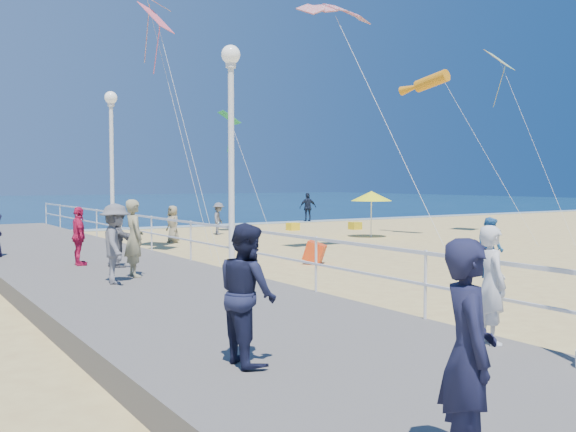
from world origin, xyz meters
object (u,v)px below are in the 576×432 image
spectator_0 (468,354)px  beach_chair_left (293,227)px  spectator_2 (115,244)px  beach_walker_b (308,207)px  woman_holding_toddler (491,284)px  lamp_post_far (112,151)px  beach_walker_c (173,224)px  beach_umbrella (371,196)px  toddler_held (490,248)px  spectator_3 (79,236)px  beach_walker_a (219,219)px  beach_chair_right (355,226)px  spectator_5 (116,239)px  lamp_post_mid (231,135)px  spectator_7 (247,293)px  box_kite (315,254)px  spectator_6 (134,238)px

spectator_0 → beach_chair_left: bearing=3.9°
spectator_2 → beach_walker_b: size_ratio=0.92×
woman_holding_toddler → lamp_post_far: bearing=22.0°
beach_walker_c → beach_umbrella: (8.71, -2.51, 1.12)m
spectator_0 → beach_chair_left: (14.74, 25.02, -1.08)m
toddler_held → beach_chair_left: 25.21m
beach_chair_left → spectator_2: bearing=-133.7°
spectator_0 → spectator_3: 13.60m
lamp_post_far → spectator_0: (-3.24, -19.01, -2.38)m
beach_walker_a → beach_walker_c: bearing=166.4°
beach_walker_c → beach_umbrella: size_ratio=0.74×
beach_chair_right → spectator_5: bearing=-146.5°
lamp_post_mid → beach_walker_b: size_ratio=2.85×
lamp_post_far → woman_holding_toddler: 16.76m
spectator_2 → beach_umbrella: size_ratio=0.80×
spectator_0 → beach_chair_right: bearing=-2.6°
woman_holding_toddler → spectator_0: 4.01m
lamp_post_far → beach_chair_left: size_ratio=9.67×
spectator_3 → beach_chair_left: bearing=-45.7°
spectator_7 → beach_walker_a: spectator_7 is taller
spectator_3 → beach_walker_c: spectator_3 is taller
lamp_post_far → box_kite: 8.19m
spectator_2 → spectator_7: bearing=-172.1°
beach_walker_b → beach_chair_right: size_ratio=3.40×
spectator_6 → spectator_5: bearing=-3.3°
spectator_6 → beach_chair_left: (13.54, 14.13, -1.09)m
spectator_2 → spectator_7: 6.80m
lamp_post_far → beach_chair_left: 13.43m
spectator_5 → beach_chair_left: bearing=-60.2°
box_kite → beach_chair_right: 14.75m
lamp_post_far → beach_walker_b: 19.86m
woman_holding_toddler → spectator_2: size_ratio=0.93×
beach_walker_b → beach_walker_c: beach_walker_b is taller
beach_umbrella → beach_walker_b: bearing=70.2°
spectator_3 → spectator_6: bearing=-163.4°
spectator_2 → lamp_post_mid: bearing=-80.4°
spectator_5 → beach_walker_a: bearing=-49.2°
beach_walker_b → box_kite: size_ratio=3.11×
woman_holding_toddler → box_kite: (4.55, 10.61, -0.90)m
lamp_post_far → spectator_2: lamp_post_far is taller
spectator_0 → beach_walker_a: size_ratio=1.12×
woman_holding_toddler → spectator_5: bearing=32.1°
beach_walker_c → beach_chair_left: bearing=103.9°
beach_walker_a → beach_umbrella: 7.47m
beach_walker_a → beach_walker_b: (9.12, 5.63, 0.15)m
beach_walker_c → beach_chair_right: (11.17, 1.75, -0.59)m
spectator_0 → lamp_post_far: bearing=24.8°
toddler_held → box_kite: (4.40, 10.46, -1.37)m
lamp_post_far → beach_chair_right: 15.79m
spectator_0 → spectator_5: 12.85m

